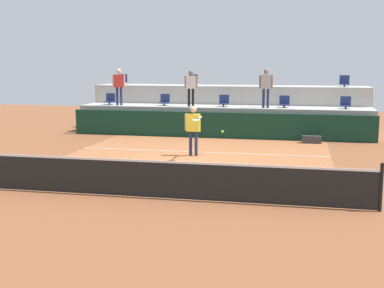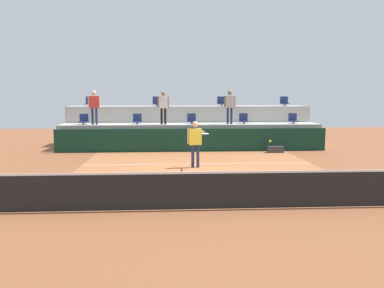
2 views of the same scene
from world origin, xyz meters
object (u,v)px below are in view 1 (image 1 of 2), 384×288
Objects in this scene: spectator_leaning_on_rail at (266,85)px; stadium_chair_lower_right at (284,103)px; stadium_chair_lower_left at (165,101)px; stadium_chair_upper_far_right at (345,82)px; tennis_player at (193,125)px; stadium_chair_lower_center at (224,102)px; stadium_chair_upper_far_left at (122,80)px; stadium_chair_lower_far_left at (110,100)px; stadium_chair_lower_far_right at (346,104)px; stadium_chair_upper_left at (193,81)px; equipment_bag at (312,139)px; spectator_in_grey at (119,83)px; stadium_chair_upper_right at (267,81)px; spectator_in_white at (191,85)px; tennis_ball at (222,132)px.

stadium_chair_lower_right is at bearing 26.02° from spectator_leaning_on_rail.
stadium_chair_lower_left is 1.00× the size of stadium_chair_lower_right.
stadium_chair_upper_far_right reaches higher than tennis_player.
stadium_chair_lower_left is at bearing 114.46° from tennis_player.
tennis_player is (-0.19, -5.61, -0.40)m from stadium_chair_lower_center.
stadium_chair_upper_far_left reaches higher than tennis_player.
stadium_chair_upper_far_left reaches higher than stadium_chair_lower_far_left.
stadium_chair_upper_far_right is (10.70, 0.00, 0.00)m from stadium_chair_upper_far_left.
stadium_chair_lower_center is at bearing -161.19° from stadium_chair_upper_far_right.
stadium_chair_lower_far_right is 1.00× the size of stadium_chair_upper_left.
stadium_chair_upper_far_left is at bearing 180.00° from stadium_chair_upper_left.
spectator_in_grey is at bearing 170.35° from equipment_bag.
spectator_in_white reaches higher than stadium_chair_upper_right.
stadium_chair_lower_center and stadium_chair_lower_right have the same top height.
tennis_ball is (3.30, -11.77, -0.84)m from stadium_chair_upper_left.
stadium_chair_upper_left is at bearing 0.00° from stadium_chair_upper_far_left.
spectator_in_white is at bearing 164.41° from equipment_bag.
spectator_leaning_on_rail is at bearing -16.66° from stadium_chair_upper_far_left.
stadium_chair_upper_far_right is 10.32m from spectator_in_grey.
stadium_chair_lower_far_left is 2.66m from stadium_chair_lower_left.
spectator_in_white reaches higher than tennis_ball.
tennis_player reaches higher than tennis_ball.
stadium_chair_upper_far_left is at bearing 120.43° from tennis_ball.
stadium_chair_upper_right is 0.31× the size of spectator_leaning_on_rail.
tennis_ball is 0.09× the size of equipment_bag.
stadium_chair_lower_far_right is at bearing -91.54° from stadium_chair_upper_far_right.
stadium_chair_upper_far_left reaches higher than equipment_bag.
stadium_chair_lower_right is at bearing 5.36° from spectator_in_white.
spectator_leaning_on_rail reaches higher than tennis_player.
stadium_chair_lower_left is at bearing 180.00° from stadium_chair_lower_right.
stadium_chair_lower_left and stadium_chair_lower_right have the same top height.
stadium_chair_lower_far_left and stadium_chair_lower_left have the same top height.
stadium_chair_upper_far_left is 7.65× the size of tennis_ball.
equipment_bag is (1.97, -1.47, -2.11)m from spectator_leaning_on_rail.
equipment_bag is at bearing 73.82° from tennis_ball.
stadium_chair_lower_center is at bearing -44.88° from stadium_chair_upper_left.
tennis_ball is (1.68, -4.35, 0.41)m from tennis_player.
spectator_in_grey is at bearing -143.84° from stadium_chair_upper_left.
spectator_leaning_on_rail reaches higher than stadium_chair_upper_far_left.
spectator_leaning_on_rail is (7.28, -0.38, 0.79)m from stadium_chair_lower_far_left.
stadium_chair_lower_center and stadium_chair_lower_far_right have the same top height.
tennis_ball is (-3.79, -11.77, -0.84)m from stadium_chair_upper_far_right.
spectator_leaning_on_rail reaches higher than spectator_in_grey.
stadium_chair_upper_far_right is (0.05, 1.80, 0.85)m from stadium_chair_lower_far_right.
stadium_chair_lower_center is at bearing -134.24° from stadium_chair_upper_right.
stadium_chair_lower_right is at bearing 0.00° from stadium_chair_lower_center.
stadium_chair_upper_far_left and stadium_chair_upper_right have the same top height.
stadium_chair_lower_left is at bearing 180.00° from stadium_chair_lower_far_right.
stadium_chair_lower_far_left is 10.64m from stadium_chair_lower_far_right.
stadium_chair_lower_center is (5.40, 0.00, 0.00)m from stadium_chair_lower_far_left.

